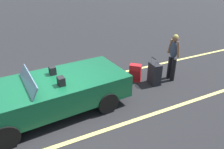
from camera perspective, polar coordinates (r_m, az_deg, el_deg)
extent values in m
plane|color=black|center=(6.19, -15.54, -9.43)|extent=(80.00, 80.00, 0.00)
cube|color=#EAE066|center=(7.31, -17.77, -3.84)|extent=(18.00, 0.12, 0.01)
cube|color=#EAE066|center=(5.13, -12.09, -17.71)|extent=(18.00, 0.12, 0.01)
cube|color=#0F4C2D|center=(5.86, -16.26, -4.49)|extent=(4.23, 2.08, 0.64)
cube|color=slate|center=(5.57, -21.90, -1.58)|extent=(0.30, 1.56, 0.31)
cube|color=black|center=(5.38, -13.65, -1.77)|extent=(0.18, 0.23, 0.22)
cube|color=black|center=(6.03, -15.90, 1.08)|extent=(0.18, 0.23, 0.22)
cylinder|color=black|center=(5.27, -26.95, -14.77)|extent=(0.62, 0.27, 0.60)
cylinder|color=black|center=(5.77, -1.30, -7.60)|extent=(0.62, 0.27, 0.60)
cylinder|color=black|center=(7.03, -7.88, -1.21)|extent=(0.62, 0.27, 0.60)
cube|color=black|center=(7.30, 11.48, 0.20)|extent=(0.34, 0.51, 0.74)
cube|color=black|center=(7.40, 12.45, -0.01)|extent=(0.07, 0.38, 0.41)
cylinder|color=gray|center=(7.17, 10.76, 3.94)|extent=(0.02, 0.02, 0.21)
cylinder|color=gray|center=(6.97, 11.82, 3.15)|extent=(0.02, 0.02, 0.21)
cylinder|color=black|center=(7.03, 11.35, 4.33)|extent=(0.06, 0.27, 0.03)
sphere|color=black|center=(7.53, 9.92, -1.78)|extent=(0.04, 0.04, 0.04)
sphere|color=black|center=(7.28, 11.18, -2.94)|extent=(0.04, 0.04, 0.04)
cube|color=red|center=(7.40, 6.34, 0.45)|extent=(0.45, 0.45, 0.62)
cube|color=maroon|center=(7.30, 6.11, -0.30)|extent=(0.24, 0.24, 0.34)
sphere|color=black|center=(7.59, 7.40, -1.38)|extent=(0.04, 0.04, 0.04)
sphere|color=black|center=(7.63, 5.34, -1.09)|extent=(0.04, 0.04, 0.04)
cylinder|color=black|center=(7.65, 16.31, 1.23)|extent=(0.15, 0.15, 0.82)
cylinder|color=black|center=(7.79, 15.38, 1.80)|extent=(0.15, 0.15, 0.82)
ellipsoid|color=#2D384C|center=(7.46, 16.51, 6.47)|extent=(0.23, 0.33, 0.60)
sphere|color=brown|center=(7.35, 16.90, 9.36)|extent=(0.21, 0.21, 0.21)
sphere|color=tan|center=(7.33, 16.95, 9.71)|extent=(0.18, 0.18, 0.18)
cylinder|color=brown|center=(7.30, 17.59, 6.43)|extent=(0.10, 0.19, 0.53)
cylinder|color=brown|center=(7.59, 15.59, 7.44)|extent=(0.10, 0.19, 0.53)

